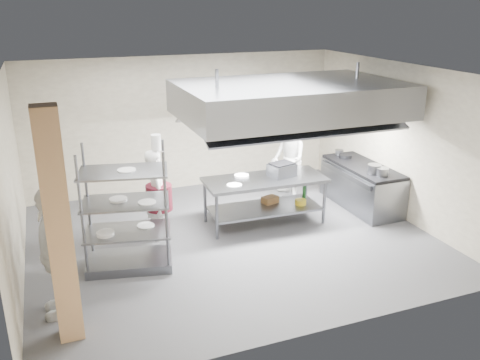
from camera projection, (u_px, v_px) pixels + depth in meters
name	position (u px, v px, depth m)	size (l,w,h in m)	color
floor	(232.00, 239.00, 9.23)	(7.00, 7.00, 0.00)	#3D3D3F
ceiling	(231.00, 72.00, 8.24)	(7.00, 7.00, 0.00)	silver
wall_back	(185.00, 123.00, 11.37)	(7.00, 7.00, 0.00)	#9D937D
wall_left	(10.00, 185.00, 7.54)	(6.00, 6.00, 0.00)	#9D937D
wall_right	(399.00, 141.00, 9.93)	(6.00, 6.00, 0.00)	#9D937D
column	(59.00, 229.00, 6.07)	(0.30, 0.30, 3.00)	#E4AC75
exhaust_hood	(290.00, 99.00, 9.23)	(4.00, 2.50, 0.60)	gray
hood_strip_a	(244.00, 120.00, 9.03)	(1.60, 0.12, 0.04)	white
hood_strip_b	(332.00, 113.00, 9.64)	(1.60, 0.12, 0.04)	white
wall_shelf	(261.00, 118.00, 11.85)	(1.50, 0.28, 0.04)	gray
island	(264.00, 201.00, 9.77)	(2.31, 0.96, 0.91)	gray
island_worktop	(265.00, 180.00, 9.63)	(2.31, 0.96, 0.06)	gray
island_undershelf	(264.00, 208.00, 9.82)	(2.13, 0.87, 0.04)	slate
pass_rack	(126.00, 209.00, 7.95)	(1.34, 0.78, 2.01)	gray
cooking_range	(361.00, 187.00, 10.58)	(0.80, 2.00, 0.84)	gray
range_top	(363.00, 167.00, 10.43)	(0.78, 1.96, 0.06)	black
chef_head	(157.00, 194.00, 9.04)	(0.61, 0.40, 1.66)	silver
chef_line	(288.00, 159.00, 10.89)	(0.85, 0.66, 1.75)	silver
chef_plating	(54.00, 252.00, 6.75)	(1.08, 0.45, 1.84)	white
griddle	(282.00, 170.00, 9.73)	(0.47, 0.37, 0.23)	slate
wicker_basket	(270.00, 200.00, 10.01)	(0.30, 0.21, 0.13)	olive
stockpot	(374.00, 169.00, 9.90)	(0.26, 0.26, 0.18)	gray
plate_stack	(128.00, 230.00, 8.07)	(0.28, 0.28, 0.05)	white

